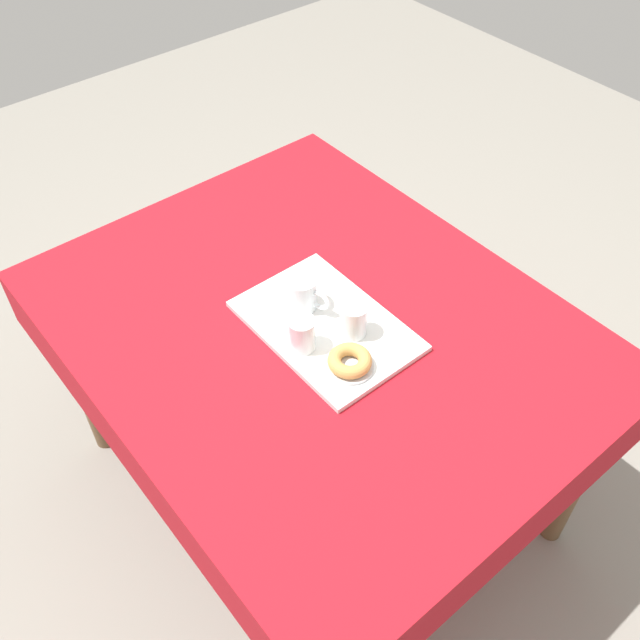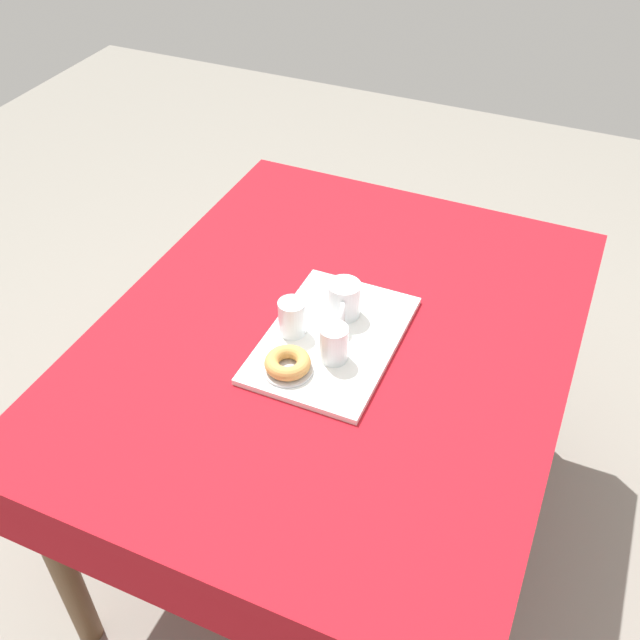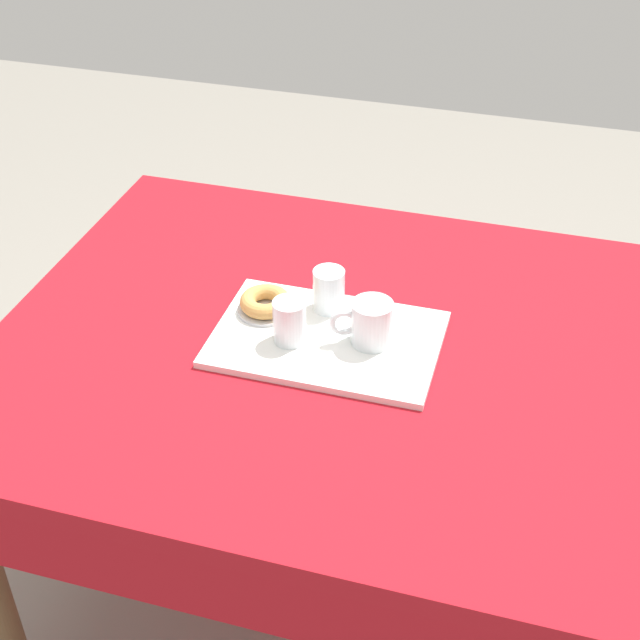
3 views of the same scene
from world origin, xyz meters
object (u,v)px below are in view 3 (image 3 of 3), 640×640
(tea_mug_left, at_px, (371,324))
(dining_table, at_px, (342,376))
(serving_tray, at_px, (327,339))
(water_glass_near, at_px, (290,323))
(water_glass_far, at_px, (329,292))
(donut_plate_left, at_px, (266,309))
(sugar_donut_left, at_px, (265,302))

(tea_mug_left, bearing_deg, dining_table, 179.53)
(serving_tray, relative_size, water_glass_near, 4.94)
(tea_mug_left, bearing_deg, serving_tray, -175.35)
(water_glass_far, bearing_deg, water_glass_near, -109.27)
(donut_plate_left, relative_size, sugar_donut_left, 1.11)
(tea_mug_left, xyz_separation_m, water_glass_near, (-0.15, -0.04, -0.00))
(serving_tray, height_order, tea_mug_left, tea_mug_left)
(water_glass_near, distance_m, water_glass_far, 0.13)
(tea_mug_left, relative_size, water_glass_far, 1.34)
(dining_table, xyz_separation_m, sugar_donut_left, (-0.17, 0.04, 0.12))
(serving_tray, distance_m, tea_mug_left, 0.10)
(water_glass_far, bearing_deg, tea_mug_left, -38.59)
(water_glass_near, xyz_separation_m, donut_plate_left, (-0.08, 0.08, -0.04))
(water_glass_far, xyz_separation_m, donut_plate_left, (-0.12, -0.05, -0.04))
(donut_plate_left, bearing_deg, sugar_donut_left, -90.00)
(donut_plate_left, bearing_deg, tea_mug_left, -10.09)
(dining_table, distance_m, water_glass_far, 0.17)
(water_glass_near, bearing_deg, dining_table, 21.76)
(dining_table, relative_size, donut_plate_left, 11.94)
(water_glass_near, height_order, sugar_donut_left, water_glass_near)
(donut_plate_left, bearing_deg, water_glass_far, 20.76)
(water_glass_near, distance_m, sugar_donut_left, 0.11)
(dining_table, bearing_deg, tea_mug_left, -0.47)
(sugar_donut_left, bearing_deg, tea_mug_left, -10.09)
(water_glass_far, distance_m, sugar_donut_left, 0.13)
(dining_table, bearing_deg, donut_plate_left, 166.97)
(serving_tray, xyz_separation_m, water_glass_far, (-0.02, 0.09, 0.05))
(dining_table, distance_m, donut_plate_left, 0.21)
(dining_table, height_order, tea_mug_left, tea_mug_left)
(dining_table, distance_m, tea_mug_left, 0.15)
(serving_tray, height_order, water_glass_far, water_glass_far)
(serving_tray, xyz_separation_m, sugar_donut_left, (-0.14, 0.05, 0.03))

